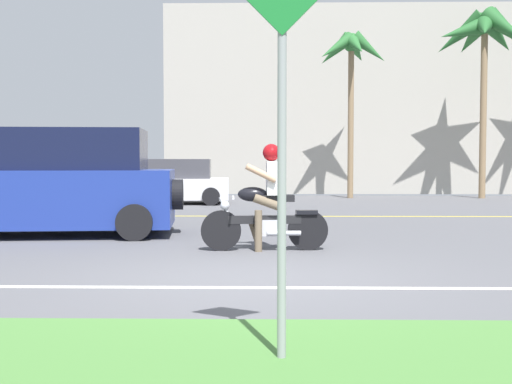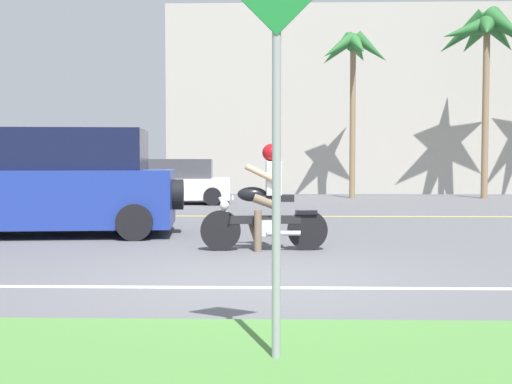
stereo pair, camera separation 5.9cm
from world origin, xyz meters
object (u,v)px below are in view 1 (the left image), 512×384
Objects in this scene: motorcyclist at (266,205)px; palm_tree_2 at (485,36)px; parked_car_1 at (170,183)px; street_sign at (282,112)px; suv_nearby at (56,184)px; palm_tree_0 at (351,56)px.

motorcyclist is 0.28× the size of palm_tree_2.
parked_car_1 is (-3.13, 10.68, -0.02)m from motorcyclist.
street_sign reaches higher than parked_car_1.
suv_nearby is (-3.93, 1.96, 0.26)m from motorcyclist.
street_sign is at bearing -78.68° from parked_car_1.
palm_tree_0 is (3.07, 13.92, 4.53)m from motorcyclist.
motorcyclist is 0.49× the size of parked_car_1.
parked_car_1 is at bearing 101.32° from street_sign.
parked_car_1 is 12.67m from palm_tree_2.
street_sign is (-7.81, -19.49, -4.23)m from palm_tree_2.
parked_car_1 is at bearing -152.37° from palm_tree_0.
parked_car_1 is 16.63m from street_sign.
palm_tree_0 is (6.19, 3.24, 4.55)m from parked_car_1.
motorcyclist is 14.96m from palm_tree_0.
palm_tree_0 is 0.88× the size of palm_tree_2.
suv_nearby is 1.66× the size of street_sign.
suv_nearby is at bearing 153.45° from motorcyclist.
palm_tree_2 reaches higher than palm_tree_0.
parked_car_1 is (0.80, 8.72, -0.28)m from suv_nearby.
palm_tree_0 reaches higher than motorcyclist.
street_sign is at bearing -111.84° from palm_tree_2.
motorcyclist is 0.42× the size of suv_nearby.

